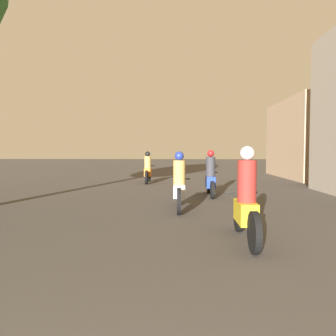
{
  "coord_description": "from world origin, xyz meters",
  "views": [
    {
      "loc": [
        0.38,
        0.27,
        1.59
      ],
      "look_at": [
        -0.36,
        18.25,
        0.62
      ],
      "focal_mm": 35.0,
      "sensor_mm": 36.0,
      "label": 1
    }
  ],
  "objects_px": {
    "motorcycle_yellow": "(246,204)",
    "motorcycle_orange": "(148,170)",
    "motorcycle_blue": "(210,177)",
    "motorcycle_white": "(179,186)",
    "building_right_far": "(326,139)"
  },
  "relations": [
    {
      "from": "motorcycle_yellow",
      "to": "motorcycle_orange",
      "type": "relative_size",
      "value": 1.02
    },
    {
      "from": "motorcycle_orange",
      "to": "motorcycle_blue",
      "type": "bearing_deg",
      "value": -60.77
    },
    {
      "from": "motorcycle_blue",
      "to": "motorcycle_orange",
      "type": "relative_size",
      "value": 1.03
    },
    {
      "from": "motorcycle_white",
      "to": "motorcycle_orange",
      "type": "xyz_separation_m",
      "value": [
        -1.58,
        7.16,
        -0.01
      ]
    },
    {
      "from": "building_right_far",
      "to": "motorcycle_orange",
      "type": "bearing_deg",
      "value": -160.64
    },
    {
      "from": "motorcycle_blue",
      "to": "motorcycle_orange",
      "type": "bearing_deg",
      "value": 130.48
    },
    {
      "from": "motorcycle_blue",
      "to": "motorcycle_orange",
      "type": "distance_m",
      "value": 5.21
    },
    {
      "from": "motorcycle_white",
      "to": "motorcycle_blue",
      "type": "height_order",
      "value": "motorcycle_blue"
    },
    {
      "from": "motorcycle_yellow",
      "to": "motorcycle_white",
      "type": "relative_size",
      "value": 0.96
    },
    {
      "from": "motorcycle_yellow",
      "to": "motorcycle_white",
      "type": "distance_m",
      "value": 3.28
    },
    {
      "from": "motorcycle_yellow",
      "to": "motorcycle_orange",
      "type": "xyz_separation_m",
      "value": [
        -2.76,
        10.22,
        -0.04
      ]
    },
    {
      "from": "motorcycle_yellow",
      "to": "building_right_far",
      "type": "height_order",
      "value": "building_right_far"
    },
    {
      "from": "motorcycle_white",
      "to": "motorcycle_blue",
      "type": "distance_m",
      "value": 2.88
    },
    {
      "from": "motorcycle_yellow",
      "to": "motorcycle_orange",
      "type": "distance_m",
      "value": 10.59
    },
    {
      "from": "motorcycle_blue",
      "to": "building_right_far",
      "type": "relative_size",
      "value": 0.3
    }
  ]
}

